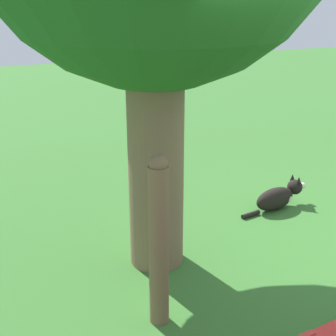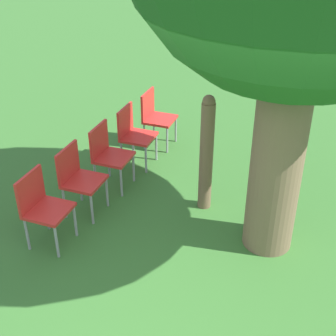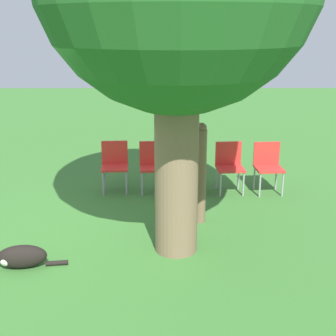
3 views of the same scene
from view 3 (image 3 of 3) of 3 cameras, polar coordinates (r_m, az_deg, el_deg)
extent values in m
plane|color=#38702D|center=(6.34, -7.87, -8.45)|extent=(30.00, 30.00, 0.00)
cylinder|color=#7A6047|center=(5.55, 1.04, 1.43)|extent=(0.53, 0.53, 2.44)
ellipsoid|color=black|center=(5.77, -17.39, -10.28)|extent=(0.31, 0.60, 0.28)
ellipsoid|color=silver|center=(5.81, -18.94, -10.41)|extent=(0.22, 0.23, 0.17)
cylinder|color=black|center=(5.77, -13.39, -11.20)|extent=(0.09, 0.26, 0.06)
cylinder|color=brown|center=(6.55, 3.98, -1.07)|extent=(0.16, 0.16, 1.35)
sphere|color=brown|center=(6.37, 4.11, 4.90)|extent=(0.14, 0.14, 0.14)
cube|color=red|center=(7.85, -6.50, 0.05)|extent=(0.45, 0.47, 0.04)
cube|color=red|center=(7.98, -6.52, 1.93)|extent=(0.07, 0.44, 0.39)
cylinder|color=#99999E|center=(7.75, -5.08, -1.87)|extent=(0.03, 0.03, 0.40)
cylinder|color=#99999E|center=(7.76, -7.89, -1.93)|extent=(0.03, 0.03, 0.40)
cylinder|color=#99999E|center=(8.09, -5.07, -1.04)|extent=(0.03, 0.03, 0.40)
cylinder|color=#99999E|center=(8.10, -7.76, -1.10)|extent=(0.03, 0.03, 0.40)
cube|color=red|center=(7.79, -1.83, 0.01)|extent=(0.45, 0.47, 0.04)
cube|color=red|center=(7.92, -1.91, 1.91)|extent=(0.07, 0.44, 0.39)
cylinder|color=#99999E|center=(7.70, -0.33, -1.92)|extent=(0.03, 0.03, 0.40)
cylinder|color=#99999E|center=(7.68, -3.16, -1.99)|extent=(0.03, 0.03, 0.40)
cylinder|color=#99999E|center=(8.04, -0.52, -1.08)|extent=(0.03, 0.03, 0.40)
cylinder|color=#99999E|center=(8.02, -3.23, -1.15)|extent=(0.03, 0.03, 0.40)
cube|color=red|center=(7.78, 2.90, -0.03)|extent=(0.45, 0.47, 0.04)
cube|color=red|center=(7.91, 2.74, 1.88)|extent=(0.07, 0.44, 0.39)
cylinder|color=#99999E|center=(7.71, 4.45, -1.95)|extent=(0.03, 0.03, 0.40)
cylinder|color=#99999E|center=(7.66, 1.64, -2.03)|extent=(0.03, 0.03, 0.40)
cylinder|color=#99999E|center=(8.04, 4.05, -1.11)|extent=(0.03, 0.03, 0.40)
cylinder|color=#99999E|center=(8.00, 1.36, -1.18)|extent=(0.03, 0.03, 0.40)
cube|color=red|center=(7.82, 7.60, -0.06)|extent=(0.45, 0.47, 0.04)
cube|color=red|center=(7.95, 7.37, 1.83)|extent=(0.07, 0.44, 0.39)
cylinder|color=#99999E|center=(7.77, 9.18, -1.97)|extent=(0.03, 0.03, 0.40)
cylinder|color=#99999E|center=(7.69, 6.43, -2.06)|extent=(0.03, 0.03, 0.40)
cylinder|color=#99999E|center=(8.10, 8.59, -1.14)|extent=(0.03, 0.03, 0.40)
cylinder|color=#99999E|center=(8.02, 5.94, -1.22)|extent=(0.03, 0.03, 0.40)
cube|color=red|center=(7.92, 12.22, -0.10)|extent=(0.45, 0.47, 0.04)
cube|color=red|center=(8.04, 11.93, 1.78)|extent=(0.07, 0.44, 0.39)
cylinder|color=#99999E|center=(7.88, 13.81, -1.98)|extent=(0.03, 0.03, 0.40)
cylinder|color=#99999E|center=(7.77, 11.15, -2.08)|extent=(0.03, 0.03, 0.40)
cylinder|color=#99999E|center=(8.20, 13.04, -1.16)|extent=(0.03, 0.03, 0.40)
cylinder|color=#99999E|center=(8.10, 10.48, -1.24)|extent=(0.03, 0.03, 0.40)
camera|label=1|loc=(9.28, 11.08, 15.66)|focal=50.00mm
camera|label=2|loc=(6.14, -43.29, 18.30)|focal=50.00mm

